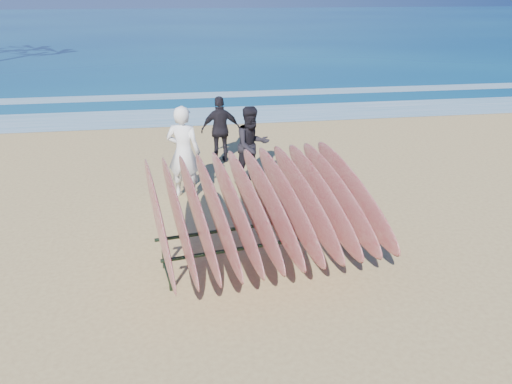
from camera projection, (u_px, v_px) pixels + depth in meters
ground at (264, 268)px, 7.77m from camera, size 120.00×120.00×0.00m
ocean at (182, 24)px, 57.97m from camera, size 160.00×160.00×0.00m
foam_near at (213, 116)px, 16.89m from camera, size 160.00×160.00×0.00m
foam_far at (206, 95)px, 20.09m from camera, size 160.00×160.00×0.00m
surfboard_rack at (262, 205)px, 7.52m from camera, size 3.60×3.43×1.70m
person_white at (184, 152)px, 10.06m from camera, size 0.81×0.67×1.91m
person_dark_a at (252, 146)px, 10.81m from camera, size 1.02×0.92×1.72m
person_dark_b at (221, 130)px, 12.19m from camera, size 0.98×0.45×1.63m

